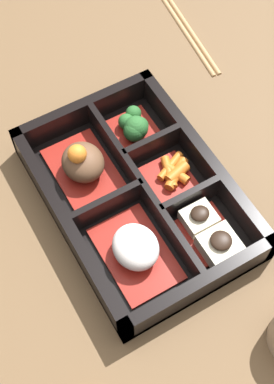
% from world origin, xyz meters
% --- Properties ---
extents(ground_plane, '(3.00, 3.00, 0.00)m').
position_xyz_m(ground_plane, '(0.00, 0.00, 0.00)').
color(ground_plane, brown).
extents(bento_base, '(0.30, 0.21, 0.01)m').
position_xyz_m(bento_base, '(0.00, 0.00, 0.01)').
color(bento_base, black).
rests_on(bento_base, ground_plane).
extents(bento_rim, '(0.30, 0.21, 0.05)m').
position_xyz_m(bento_rim, '(0.00, -0.00, 0.02)').
color(bento_rim, black).
rests_on(bento_rim, ground_plane).
extents(bowl_rice, '(0.11, 0.07, 0.04)m').
position_xyz_m(bowl_rice, '(-0.07, 0.04, 0.03)').
color(bowl_rice, maroon).
rests_on(bowl_rice, bento_base).
extents(bowl_stew, '(0.11, 0.07, 0.06)m').
position_xyz_m(bowl_stew, '(0.07, 0.04, 0.03)').
color(bowl_stew, maroon).
rests_on(bowl_stew, bento_base).
extents(bowl_tofu, '(0.08, 0.06, 0.03)m').
position_xyz_m(bowl_tofu, '(-0.09, -0.05, 0.02)').
color(bowl_tofu, maroon).
rests_on(bowl_tofu, bento_base).
extents(bowl_carrots, '(0.07, 0.06, 0.02)m').
position_xyz_m(bowl_carrots, '(0.00, -0.05, 0.02)').
color(bowl_carrots, maroon).
rests_on(bowl_carrots, bento_base).
extents(bowl_greens, '(0.06, 0.06, 0.04)m').
position_xyz_m(bowl_greens, '(0.09, -0.05, 0.03)').
color(bowl_greens, maroon).
rests_on(bowl_greens, bento_base).
extents(chopsticks, '(0.21, 0.04, 0.01)m').
position_xyz_m(chopsticks, '(0.23, -0.22, 0.00)').
color(chopsticks, '#A87F51').
rests_on(chopsticks, ground_plane).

